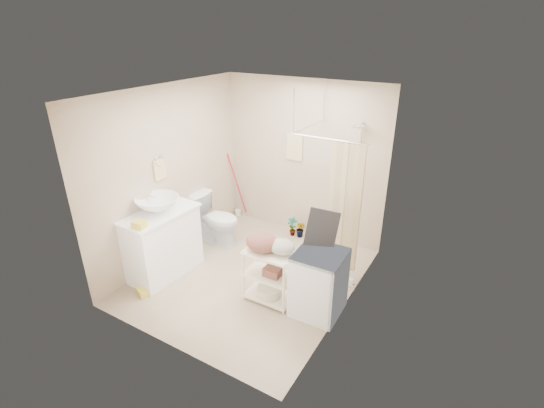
# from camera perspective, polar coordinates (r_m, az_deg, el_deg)

# --- Properties ---
(floor) EXTENTS (3.20, 3.20, 0.00)m
(floor) POSITION_cam_1_polar(r_m,az_deg,el_deg) (5.82, -3.04, -10.34)
(floor) COLOR tan
(floor) RESTS_ON ground
(ceiling) EXTENTS (2.80, 3.20, 0.04)m
(ceiling) POSITION_cam_1_polar(r_m,az_deg,el_deg) (4.82, -3.75, 15.88)
(ceiling) COLOR silver
(ceiling) RESTS_ON ground
(wall_back) EXTENTS (2.80, 0.04, 2.60)m
(wall_back) POSITION_cam_1_polar(r_m,az_deg,el_deg) (6.48, 4.53, 6.32)
(wall_back) COLOR #C5B298
(wall_back) RESTS_ON ground
(wall_front) EXTENTS (2.80, 0.04, 2.60)m
(wall_front) POSITION_cam_1_polar(r_m,az_deg,el_deg) (4.10, -15.88, -6.14)
(wall_front) COLOR #C5B298
(wall_front) RESTS_ON ground
(wall_left) EXTENTS (0.04, 3.20, 2.60)m
(wall_left) POSITION_cam_1_polar(r_m,az_deg,el_deg) (6.02, -14.55, 4.13)
(wall_left) COLOR #C5B298
(wall_left) RESTS_ON ground
(wall_right) EXTENTS (0.04, 3.20, 2.60)m
(wall_right) POSITION_cam_1_polar(r_m,az_deg,el_deg) (4.62, 11.29, -1.97)
(wall_right) COLOR #C5B298
(wall_right) RESTS_ON ground
(vanity) EXTENTS (0.67, 1.13, 0.97)m
(vanity) POSITION_cam_1_polar(r_m,az_deg,el_deg) (5.86, -15.70, -5.41)
(vanity) COLOR white
(vanity) RESTS_ON ground
(sink) EXTENTS (0.69, 0.69, 0.21)m
(sink) POSITION_cam_1_polar(r_m,az_deg,el_deg) (5.62, -16.25, -0.07)
(sink) COLOR white
(sink) RESTS_ON vanity
(counter_basket) EXTENTS (0.17, 0.14, 0.09)m
(counter_basket) POSITION_cam_1_polar(r_m,az_deg,el_deg) (5.26, -18.66, -2.84)
(counter_basket) COLOR yellow
(counter_basket) RESTS_ON vanity
(floor_basket) EXTENTS (0.29, 0.26, 0.13)m
(floor_basket) POSITION_cam_1_polar(r_m,az_deg,el_deg) (5.69, -18.18, -11.83)
(floor_basket) COLOR #F0E74A
(floor_basket) RESTS_ON ground
(toilet) EXTENTS (0.82, 0.48, 0.83)m
(toilet) POSITION_cam_1_polar(r_m,az_deg,el_deg) (6.52, -8.07, -2.14)
(toilet) COLOR silver
(toilet) RESTS_ON ground
(mop) EXTENTS (0.15, 0.15, 1.23)m
(mop) POSITION_cam_1_polar(r_m,az_deg,el_deg) (7.29, -5.13, 2.68)
(mop) COLOR red
(mop) RESTS_ON ground
(potted_plant_a) EXTENTS (0.18, 0.13, 0.34)m
(potted_plant_a) POSITION_cam_1_polar(r_m,az_deg,el_deg) (6.76, 2.95, -3.26)
(potted_plant_a) COLOR #9C5622
(potted_plant_a) RESTS_ON ground
(potted_plant_b) EXTENTS (0.19, 0.17, 0.30)m
(potted_plant_b) POSITION_cam_1_polar(r_m,az_deg,el_deg) (6.72, 4.17, -3.67)
(potted_plant_b) COLOR brown
(potted_plant_b) RESTS_ON ground
(hanging_towel) EXTENTS (0.28, 0.03, 0.42)m
(hanging_towel) POSITION_cam_1_polar(r_m,az_deg,el_deg) (6.47, 3.31, 8.18)
(hanging_towel) COLOR beige
(hanging_towel) RESTS_ON wall_back
(towel_ring) EXTENTS (0.04, 0.22, 0.34)m
(towel_ring) POSITION_cam_1_polar(r_m,az_deg,el_deg) (5.82, -15.95, 5.05)
(towel_ring) COLOR #E0CB87
(towel_ring) RESTS_ON wall_left
(tp_holder) EXTENTS (0.08, 0.12, 0.14)m
(tp_holder) POSITION_cam_1_polar(r_m,az_deg,el_deg) (6.25, -13.42, -0.76)
(tp_holder) COLOR white
(tp_holder) RESTS_ON wall_left
(shower) EXTENTS (1.10, 1.10, 2.10)m
(shower) POSITION_cam_1_polar(r_m,az_deg,el_deg) (5.79, 9.57, 1.07)
(shower) COLOR silver
(shower) RESTS_ON ground
(shampoo_bottle_a) EXTENTS (0.10, 0.10, 0.25)m
(shampoo_bottle_a) POSITION_cam_1_polar(r_m,az_deg,el_deg) (6.15, 9.30, 6.46)
(shampoo_bottle_a) COLOR white
(shampoo_bottle_a) RESTS_ON shower
(shampoo_bottle_b) EXTENTS (0.09, 0.09, 0.19)m
(shampoo_bottle_b) POSITION_cam_1_polar(r_m,az_deg,el_deg) (6.11, 10.71, 5.95)
(shampoo_bottle_b) COLOR #4A68AB
(shampoo_bottle_b) RESTS_ON shower
(washing_machine) EXTENTS (0.59, 0.61, 0.85)m
(washing_machine) POSITION_cam_1_polar(r_m,az_deg,el_deg) (4.99, 6.80, -11.24)
(washing_machine) COLOR white
(washing_machine) RESTS_ON ground
(laundry_rack) EXTENTS (0.64, 0.38, 0.87)m
(laundry_rack) POSITION_cam_1_polar(r_m,az_deg,el_deg) (5.13, -0.37, -9.73)
(laundry_rack) COLOR white
(laundry_rack) RESTS_ON ground
(ironing_board) EXTENTS (0.39, 0.23, 1.33)m
(ironing_board) POSITION_cam_1_polar(r_m,az_deg,el_deg) (4.96, 6.29, -8.03)
(ironing_board) COLOR black
(ironing_board) RESTS_ON ground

